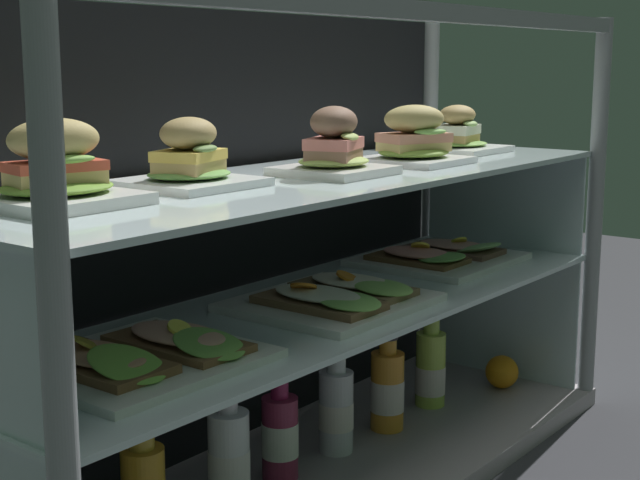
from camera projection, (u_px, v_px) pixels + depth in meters
The scene contains 20 objects.
case_base_deck at pixel (320, 479), 1.83m from camera, with size 1.54×0.49×0.04m, color #A59A9E.
case_frame at pixel (267, 226), 1.82m from camera, with size 1.54×0.49×0.91m.
riser_lower_tier at pixel (320, 390), 1.79m from camera, with size 1.47×0.41×0.32m.
shelf_lower_glass at pixel (320, 307), 1.76m from camera, with size 1.49×0.43×0.01m, color silver.
riser_upper_tier at pixel (320, 243), 1.74m from camera, with size 1.47×0.41×0.23m.
shelf_upper_glass at pixel (320, 177), 1.72m from camera, with size 1.49×0.43×0.01m, color silver.
plated_roll_sandwich_near_left_corner at pixel (56, 176), 1.33m from camera, with size 0.20×0.20×0.12m.
plated_roll_sandwich_center at pixel (189, 162), 1.54m from camera, with size 0.20×0.20×0.11m.
plated_roll_sandwich_mid_left at pixel (334, 149), 1.70m from camera, with size 0.18×0.18×0.12m.
plated_roll_sandwich_left_of_center at pixel (414, 141), 1.89m from camera, with size 0.19×0.19×0.12m.
plated_roll_sandwich_mid_right at pixel (457, 136), 2.15m from camera, with size 0.20×0.20×0.11m.
open_sandwich_tray_right_of_center at pixel (142, 354), 1.40m from camera, with size 0.34×0.30×0.06m.
open_sandwich_tray_near_left_corner at pixel (337, 297), 1.74m from camera, with size 0.34×0.30×0.06m.
open_sandwich_tray_mid_right at pixel (440, 255), 2.12m from camera, with size 0.34×0.30×0.06m.
juice_bottle_front_middle at pixel (229, 462), 1.61m from camera, with size 0.07×0.07×0.25m.
juice_bottle_back_right at pixel (280, 435), 1.77m from camera, with size 0.07×0.07×0.21m.
juice_bottle_near_post at pixel (336, 408), 1.89m from camera, with size 0.07×0.07×0.23m.
juice_bottle_front_fourth at pixel (387, 390), 2.01m from camera, with size 0.07×0.07×0.21m.
juice_bottle_tucked_behind at pixel (431, 368), 2.15m from camera, with size 0.07×0.07×0.23m.
orange_fruit_beside_bottles at pixel (502, 372), 2.27m from camera, with size 0.08×0.08×0.08m, color orange.
Camera 1 is at (-1.35, -1.05, 0.81)m, focal length 53.20 mm.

